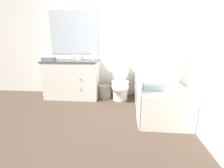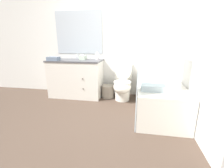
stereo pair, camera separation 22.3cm
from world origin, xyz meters
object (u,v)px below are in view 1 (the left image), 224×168
soap_dispenser (94,56)px  tissue_box (79,58)px  toilet (120,84)px  bath_towel_folded (155,87)px  hand_towel_folded (49,59)px  bathtub (157,95)px  sink_faucet (75,58)px  wastebasket (105,91)px  vanity_cabinet (73,79)px

soap_dispenser → tissue_box: bearing=174.0°
toilet → bath_towel_folded: 1.09m
hand_towel_folded → bath_towel_folded: bearing=-21.7°
bathtub → bath_towel_folded: bearing=-107.5°
bathtub → bath_towel_folded: 0.59m
hand_towel_folded → toilet: bearing=4.7°
sink_faucet → tissue_box: bearing=-36.5°
hand_towel_folded → soap_dispenser: bearing=15.9°
tissue_box → bathtub: bearing=-20.9°
toilet → hand_towel_folded: 1.57m
wastebasket → bath_towel_folded: bearing=-48.5°
sink_faucet → bathtub: sink_faucet is taller
vanity_cabinet → hand_towel_folded: bearing=-156.9°
toilet → soap_dispenser: 0.82m
toilet → wastebasket: toilet is taller
vanity_cabinet → wastebasket: (0.73, 0.00, -0.28)m
vanity_cabinet → tissue_box: tissue_box is taller
tissue_box → soap_dispenser: 0.34m
toilet → soap_dispenser: size_ratio=4.63×
hand_towel_folded → wastebasket: bearing=9.0°
bath_towel_folded → hand_towel_folded: bearing=158.3°
vanity_cabinet → bathtub: (1.75, -0.50, -0.16)m
vanity_cabinet → toilet: toilet is taller
sink_faucet → bathtub: size_ratio=0.09×
tissue_box → hand_towel_folded: size_ratio=0.55×
wastebasket → soap_dispenser: bearing=163.8°
sink_faucet → wastebasket: bearing=-16.0°
bathtub → hand_towel_folded: bearing=171.4°
wastebasket → soap_dispenser: size_ratio=1.51×
bath_towel_folded → vanity_cabinet: bearing=148.4°
wastebasket → bath_towel_folded: (0.87, -0.98, 0.43)m
vanity_cabinet → bathtub: bearing=-16.1°
vanity_cabinet → hand_towel_folded: size_ratio=4.69×
toilet → tissue_box: bearing=169.7°
vanity_cabinet → bath_towel_folded: 1.88m
bathtub → hand_towel_folded: hand_towel_folded is taller
tissue_box → bath_towel_folded: 1.85m
wastebasket → tissue_box: tissue_box is taller
bathtub → sink_faucet: bearing=157.8°
vanity_cabinet → soap_dispenser: bearing=9.1°
toilet → hand_towel_folded: hand_towel_folded is taller
hand_towel_folded → bath_towel_folded: (2.01, -0.80, -0.30)m
toilet → soap_dispenser: (-0.59, 0.13, 0.56)m
wastebasket → hand_towel_folded: bearing=-171.0°
sink_faucet → toilet: sink_faucet is taller
bathtub → soap_dispenser: bearing=155.5°
sink_faucet → tissue_box: size_ratio=1.03×
sink_faucet → toilet: bearing=-14.2°
vanity_cabinet → bath_towel_folded: bearing=-31.6°
vanity_cabinet → tissue_box: size_ratio=8.46×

